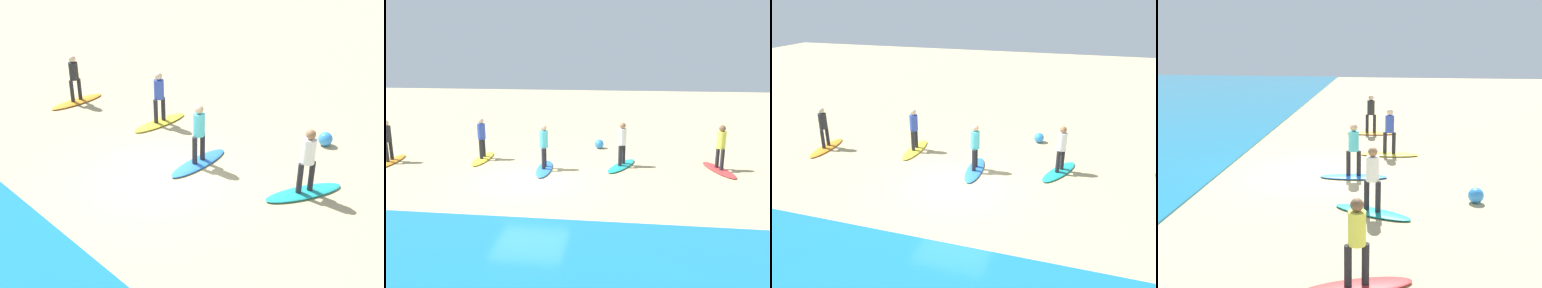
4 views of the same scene
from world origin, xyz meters
TOP-DOWN VIEW (x-y plane):
  - ground_plane at (0.00, 0.00)m, footprint 60.00×60.00m
  - surfboard_red at (-6.73, -1.94)m, footprint 1.20×2.17m
  - surfer_red at (-6.73, -1.94)m, footprint 0.32×0.44m
  - surfboard_teal at (-3.14, -2.02)m, footprint 1.37×2.15m
  - surfer_teal at (-3.14, -2.02)m, footprint 0.32×0.43m
  - surfboard_blue at (-0.27, -1.28)m, footprint 0.69×2.13m
  - surfer_blue at (-0.27, -1.28)m, footprint 0.32×0.46m
  - surfboard_yellow at (2.50, -2.33)m, footprint 0.58×2.11m
  - surfer_yellow at (2.50, -2.33)m, footprint 0.32×0.46m
  - surfboard_orange at (6.00, -1.45)m, footprint 0.65×2.12m
  - surfer_orange at (6.00, -1.45)m, footprint 0.32×0.46m
  - beach_ball at (-2.09, -4.73)m, footprint 0.42×0.42m

SIDE VIEW (x-z plane):
  - ground_plane at x=0.00m, z-range 0.00..0.00m
  - surfboard_red at x=-6.73m, z-range 0.00..0.09m
  - surfboard_teal at x=-3.14m, z-range 0.00..0.09m
  - surfboard_blue at x=-0.27m, z-range 0.00..0.09m
  - surfboard_yellow at x=2.50m, z-range 0.00..0.09m
  - surfboard_orange at x=6.00m, z-range 0.00..0.09m
  - beach_ball at x=-2.09m, z-range 0.00..0.42m
  - surfer_red at x=-6.73m, z-range 0.22..1.86m
  - surfer_teal at x=-3.14m, z-range 0.22..1.86m
  - surfer_blue at x=-0.27m, z-range 0.22..1.86m
  - surfer_yellow at x=2.50m, z-range 0.22..1.86m
  - surfer_orange at x=6.00m, z-range 0.22..1.86m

